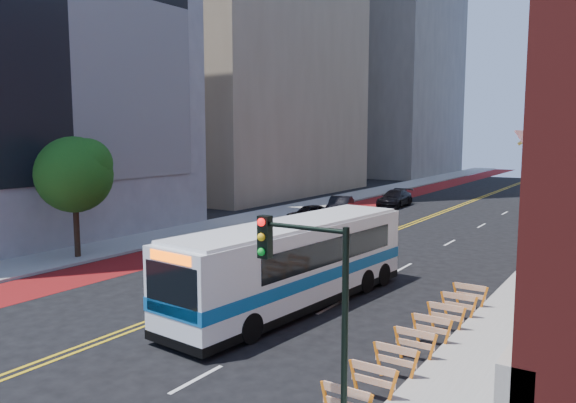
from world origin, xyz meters
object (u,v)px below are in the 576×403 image
Objects in this scene: car_b at (340,206)px; street_tree at (75,172)px; transit_bus at (296,262)px; car_c at (395,198)px; traffic_signal at (308,290)px; car_a at (310,213)px.

street_tree is at bearing -118.87° from car_b.
transit_bus reaches higher than car_c.
transit_bus is 32.75m from car_c.
car_b is 0.90× the size of car_c.
transit_bus is (-5.87, 8.89, -1.90)m from traffic_signal.
street_tree is 15.12m from transit_bus.
traffic_signal reaches higher than car_b.
street_tree reaches higher than car_a.
car_a is at bearing 120.66° from traffic_signal.
transit_bus is 2.38× the size of car_c.
traffic_signal is 43.08m from car_c.
car_c is (-8.61, 31.58, -1.03)m from transit_bus.
car_b is (0.49, 4.29, 0.13)m from car_a.
transit_bus is at bearing 123.45° from traffic_signal.
traffic_signal is at bearing -51.31° from transit_bus.
transit_bus is 3.25× the size of car_a.
car_c is (-14.49, 40.47, -2.93)m from traffic_signal.
car_a is (-16.69, 28.15, -3.05)m from traffic_signal.
car_b is at bearing -104.94° from car_c.
traffic_signal is at bearing -37.94° from car_a.
street_tree is 1.69× the size of car_a.
traffic_signal is 10.82m from transit_bus.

